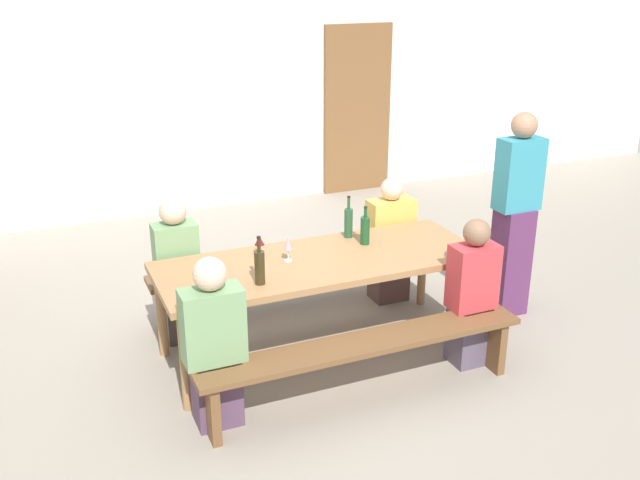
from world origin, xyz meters
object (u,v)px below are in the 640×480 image
Objects in this scene: seated_guest_near_1 at (471,296)px; bench_near at (364,353)px; bench_far at (285,270)px; seated_guest_far_0 at (177,272)px; wine_glass_0 at (288,244)px; wine_glass_1 at (259,241)px; standing_host at (515,218)px; seated_guest_far_1 at (390,243)px; seated_guest_near_0 at (214,347)px; tasting_table at (320,268)px; wine_bottle_2 at (365,230)px; wooden_door at (357,110)px; wine_bottle_1 at (260,266)px; wine_bottle_0 at (348,222)px.

bench_near is at bearing 99.12° from seated_guest_near_1.
seated_guest_far_0 reaches higher than bench_far.
wine_glass_1 is at bearing 128.24° from wine_glass_0.
seated_guest_far_1 is at bearing -37.62° from standing_host.
seated_guest_near_0 is (-0.59, -0.85, -0.31)m from wine_glass_1.
wine_bottle_2 is at bearing 18.38° from tasting_table.
wine_glass_1 reaches higher than bench_far.
seated_guest_near_0 reaches higher than wine_glass_0.
wooden_door is 5.25m from seated_guest_near_0.
bench_far is 1.94m from standing_host.
seated_guest_near_0 is 1.91m from seated_guest_near_1.
wine_bottle_1 is at bearing -118.89° from bench_far.
standing_host reaches higher than seated_guest_near_0.
wine_bottle_2 is 0.74m from seated_guest_far_1.
wine_bottle_2 is at bearing 21.37° from wine_bottle_1.
wine_bottle_0 reaches higher than wine_glass_0.
wine_glass_1 is at bearing 58.45° from seated_guest_far_0.
seated_guest_near_1 is at bearing -32.87° from wine_glass_1.
wine_bottle_2 is (0.05, -0.19, -0.01)m from wine_bottle_0.
seated_guest_far_1 reaches higher than wine_glass_1.
tasting_table is at bearing 90.00° from bench_near.
standing_host is (1.71, 0.72, 0.47)m from bench_near.
wine_bottle_1 is (-0.93, -0.57, 0.00)m from wine_bottle_0.
tasting_table is (-2.07, -3.65, -0.37)m from wooden_door.
wooden_door reaches higher than seated_guest_far_0.
bench_far is 2.08× the size of seated_guest_far_1.
seated_guest_near_1 is at bearing 57.52° from seated_guest_far_0.
wooden_door reaches higher than wine_bottle_0.
tasting_table is 1.40× the size of standing_host.
wine_glass_1 is (-0.38, 1.00, 0.50)m from bench_near.
seated_guest_near_1 is (1.16, -0.66, -0.34)m from wine_glass_0.
wine_bottle_2 is (-1.63, -3.51, -0.18)m from wooden_door.
tasting_table is at bearing -90.00° from bench_far.
seated_guest_far_1 is (0.91, 1.34, 0.16)m from bench_near.
wine_glass_1 is at bearing 110.80° from bench_near.
wine_glass_0 is 1.05m from seated_guest_near_0.
tasting_table is at bearing -139.30° from wine_bottle_0.
tasting_table is 7.06× the size of wine_bottle_0.
seated_guest_near_0 is (-0.97, -0.60, -0.14)m from tasting_table.
bench_far is (-2.07, -2.91, -0.69)m from wooden_door.
seated_guest_far_0 is at bearing -13.16° from standing_host.
seated_guest_far_0 is at bearing 147.53° from tasting_table.
wooden_door is at bearing 57.38° from wine_glass_0.
standing_host reaches higher than seated_guest_far_1.
seated_guest_near_1 is at bearing -90.00° from seated_guest_near_0.
wooden_door is at bearing 64.76° from bench_near.
seated_guest_near_0 reaches higher than seated_guest_near_1.
tasting_table is 6.99× the size of wine_bottle_1.
tasting_table is 0.62m from wine_bottle_1.
tasting_table is 0.81m from bench_far.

